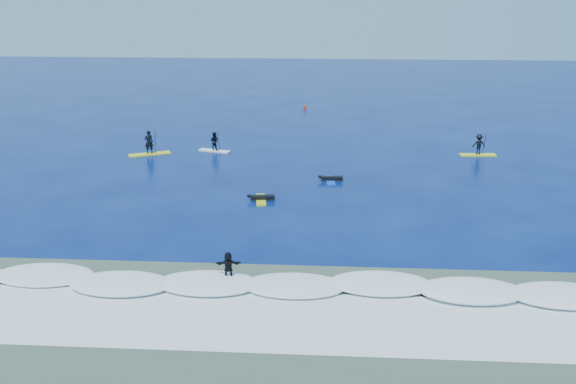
# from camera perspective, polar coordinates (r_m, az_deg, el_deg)

# --- Properties ---
(ground) EXTENTS (160.00, 160.00, 0.00)m
(ground) POSITION_cam_1_polar(r_m,az_deg,el_deg) (39.12, -0.14, -1.88)
(ground) COLOR #04134E
(ground) RESTS_ON ground
(shallow_water) EXTENTS (90.00, 13.00, 0.01)m
(shallow_water) POSITION_cam_1_polar(r_m,az_deg,el_deg) (26.47, -2.15, -12.41)
(shallow_water) COLOR #3C5341
(shallow_water) RESTS_ON ground
(breaking_wave) EXTENTS (40.00, 6.00, 0.30)m
(breaking_wave) POSITION_cam_1_polar(r_m,az_deg,el_deg) (29.97, -1.39, -8.51)
(breaking_wave) COLOR white
(breaking_wave) RESTS_ON ground
(whitewater) EXTENTS (34.00, 5.00, 0.02)m
(whitewater) POSITION_cam_1_polar(r_m,az_deg,el_deg) (27.34, -1.94, -11.35)
(whitewater) COLOR silver
(whitewater) RESTS_ON ground
(sup_paddler_left) EXTENTS (3.38, 2.16, 2.35)m
(sup_paddler_left) POSITION_cam_1_polar(r_m,az_deg,el_deg) (53.20, -12.24, 4.03)
(sup_paddler_left) COLOR yellow
(sup_paddler_left) RESTS_ON ground
(sup_paddler_center) EXTENTS (2.73, 1.38, 1.86)m
(sup_paddler_center) POSITION_cam_1_polar(r_m,az_deg,el_deg) (53.39, -6.56, 4.34)
(sup_paddler_center) COLOR white
(sup_paddler_center) RESTS_ON ground
(sup_paddler_right) EXTENTS (2.94, 0.90, 2.03)m
(sup_paddler_right) POSITION_cam_1_polar(r_m,az_deg,el_deg) (53.99, 16.58, 3.95)
(sup_paddler_right) COLOR yellow
(sup_paddler_right) RESTS_ON ground
(prone_paddler_near) EXTENTS (1.78, 2.29, 0.47)m
(prone_paddler_near) POSITION_cam_1_polar(r_m,az_deg,el_deg) (41.29, -2.41, -0.56)
(prone_paddler_near) COLOR #D1D517
(prone_paddler_near) RESTS_ON ground
(prone_paddler_far) EXTENTS (1.75, 2.23, 0.46)m
(prone_paddler_far) POSITION_cam_1_polar(r_m,az_deg,el_deg) (45.32, 3.81, 1.16)
(prone_paddler_far) COLOR blue
(prone_paddler_far) RESTS_ON ground
(wave_surfer) EXTENTS (1.98, 0.74, 1.40)m
(wave_surfer) POSITION_cam_1_polar(r_m,az_deg,el_deg) (30.22, -5.32, -6.67)
(wave_surfer) COLOR silver
(wave_surfer) RESTS_ON breaking_wave
(marker_buoy) EXTENTS (0.29, 0.29, 0.69)m
(marker_buoy) POSITION_cam_1_polar(r_m,az_deg,el_deg) (70.47, 1.50, 7.55)
(marker_buoy) COLOR red
(marker_buoy) RESTS_ON ground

